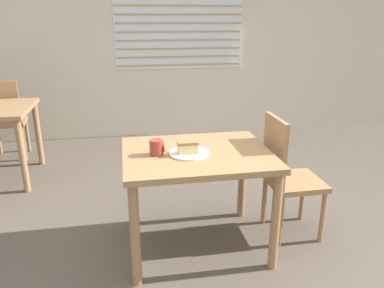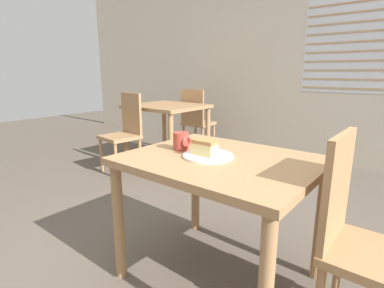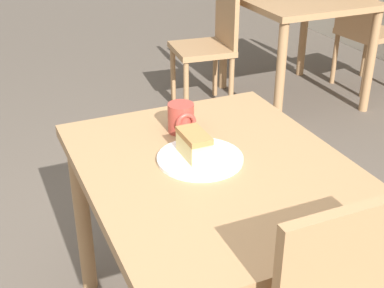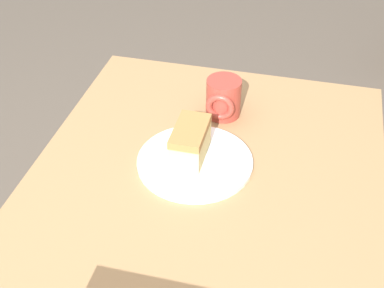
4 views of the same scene
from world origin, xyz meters
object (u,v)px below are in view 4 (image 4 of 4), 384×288
Objects in this scene: dining_table_near at (202,215)px; coffee_mug at (223,98)px; cake_slice at (190,142)px; plate at (195,162)px.

coffee_mug reaches higher than dining_table_near.
dining_table_near is at bearing 33.33° from cake_slice.
plate is 2.07× the size of cake_slice.
plate reaches higher than dining_table_near.
dining_table_near is 0.31m from coffee_mug.
cake_slice is (-0.01, -0.01, 0.05)m from plate.
plate is 2.64× the size of coffee_mug.
cake_slice reaches higher than dining_table_near.
cake_slice is at bearing -146.67° from dining_table_near.
dining_table_near is at bearing 29.17° from plate.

